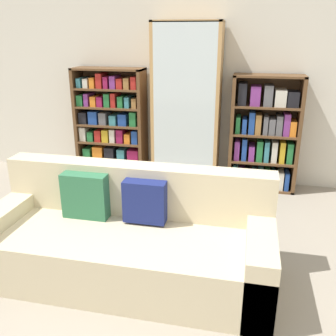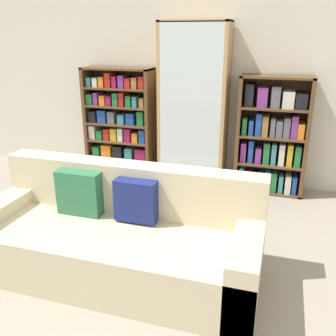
% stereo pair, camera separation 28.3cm
% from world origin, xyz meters
% --- Properties ---
extents(ground_plane, '(16.00, 16.00, 0.00)m').
position_xyz_m(ground_plane, '(0.00, 0.00, 0.00)').
color(ground_plane, gray).
extents(wall_back, '(6.50, 0.06, 2.70)m').
position_xyz_m(wall_back, '(0.00, 2.67, 1.35)').
color(wall_back, silver).
rests_on(wall_back, ground).
extents(couch, '(2.15, 0.84, 0.81)m').
position_xyz_m(couch, '(-0.09, 0.46, 0.28)').
color(couch, beige).
rests_on(couch, ground).
extents(bookshelf_left, '(0.88, 0.32, 1.38)m').
position_xyz_m(bookshelf_left, '(-0.95, 2.46, 0.67)').
color(bookshelf_left, brown).
rests_on(bookshelf_left, ground).
extents(display_cabinet, '(0.79, 0.36, 1.91)m').
position_xyz_m(display_cabinet, '(0.02, 2.45, 0.95)').
color(display_cabinet, tan).
rests_on(display_cabinet, ground).
extents(bookshelf_right, '(0.78, 0.32, 1.34)m').
position_xyz_m(bookshelf_right, '(0.94, 2.46, 0.64)').
color(bookshelf_right, brown).
rests_on(bookshelf_right, ground).
extents(wine_bottle, '(0.09, 0.09, 0.35)m').
position_xyz_m(wine_bottle, '(0.50, 1.24, 0.15)').
color(wine_bottle, '#143819').
rests_on(wine_bottle, ground).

